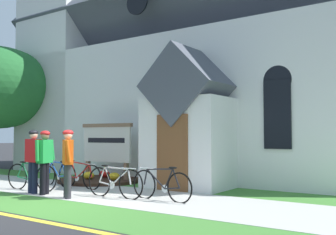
% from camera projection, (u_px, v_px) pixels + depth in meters
% --- Properties ---
extents(ground, '(140.00, 140.00, 0.00)m').
position_uv_depth(ground, '(154.00, 186.00, 11.84)').
color(ground, '#2B2B2D').
extents(sidewalk_slab, '(32.00, 2.70, 0.01)m').
position_uv_depth(sidewalk_slab, '(70.00, 189.00, 11.10)').
color(sidewalk_slab, '#B7B5AD').
rests_on(sidewalk_slab, ground).
extents(grass_verge, '(32.00, 1.62, 0.01)m').
position_uv_depth(grass_verge, '(0.00, 200.00, 9.32)').
color(grass_verge, '#427F33').
rests_on(grass_verge, ground).
extents(church_lawn, '(24.00, 1.62, 0.01)m').
position_uv_depth(church_lawn, '(121.00, 182.00, 12.88)').
color(church_lawn, '#427F33').
rests_on(church_lawn, ground).
extents(church_building, '(14.64, 10.47, 13.48)m').
position_uv_depth(church_building, '(184.00, 62.00, 17.38)').
color(church_building, white).
rests_on(church_building, ground).
extents(church_sign, '(2.14, 0.19, 1.92)m').
position_uv_depth(church_sign, '(107.00, 144.00, 13.29)').
color(church_sign, '#7F6047').
rests_on(church_sign, ground).
extents(flower_bed, '(2.69, 2.69, 0.34)m').
position_uv_depth(flower_bed, '(100.00, 180.00, 12.96)').
color(flower_bed, '#382319').
rests_on(flower_bed, ground).
extents(bicycle_green, '(1.79, 0.30, 0.81)m').
position_uv_depth(bicycle_green, '(31.00, 176.00, 10.97)').
color(bicycle_green, black).
rests_on(bicycle_green, ground).
extents(bicycle_black, '(1.75, 0.08, 0.81)m').
position_uv_depth(bicycle_black, '(114.00, 182.00, 9.64)').
color(bicycle_black, black).
rests_on(bicycle_black, ground).
extents(bicycle_blue, '(1.72, 0.08, 0.83)m').
position_uv_depth(bicycle_blue, '(79.00, 175.00, 11.37)').
color(bicycle_blue, black).
rests_on(bicycle_blue, ground).
extents(bicycle_red, '(1.77, 0.16, 0.82)m').
position_uv_depth(bicycle_red, '(162.00, 185.00, 9.20)').
color(bicycle_red, black).
rests_on(bicycle_red, ground).
extents(bicycle_yellow, '(1.70, 0.43, 0.78)m').
position_uv_depth(bicycle_yellow, '(57.00, 174.00, 11.90)').
color(bicycle_yellow, black).
rests_on(bicycle_yellow, ground).
extents(cyclist_in_red_jersey, '(0.65, 0.27, 1.66)m').
position_uv_depth(cyclist_in_red_jersey, '(33.00, 156.00, 10.35)').
color(cyclist_in_red_jersey, '#191E38').
rests_on(cyclist_in_red_jersey, ground).
extents(cyclist_in_green_jersey, '(0.52, 0.55, 1.66)m').
position_uv_depth(cyclist_in_green_jersey, '(68.00, 158.00, 9.56)').
color(cyclist_in_green_jersey, '#2D2D33').
rests_on(cyclist_in_green_jersey, ground).
extents(cyclist_in_blue_jersey, '(0.34, 0.69, 1.64)m').
position_uv_depth(cyclist_in_blue_jersey, '(45.00, 157.00, 10.15)').
color(cyclist_in_blue_jersey, black).
rests_on(cyclist_in_blue_jersey, ground).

